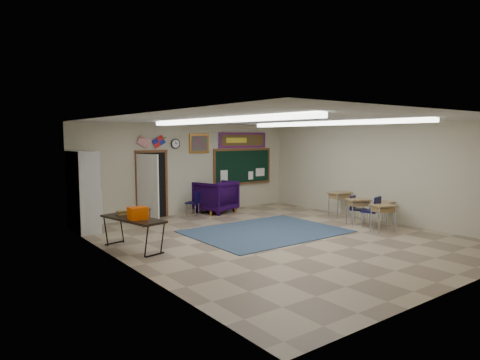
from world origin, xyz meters
TOP-DOWN VIEW (x-y plane):
  - floor at (0.00, 0.00)m, footprint 9.00×9.00m
  - back_wall at (0.00, 4.50)m, footprint 8.00×0.04m
  - front_wall at (0.00, -4.50)m, footprint 8.00×0.04m
  - left_wall at (-4.00, 0.00)m, footprint 0.04×9.00m
  - right_wall at (4.00, 0.00)m, footprint 0.04×9.00m
  - ceiling at (0.00, 0.00)m, footprint 8.00×9.00m
  - area_rug at (0.20, 0.80)m, footprint 4.00×3.00m
  - fluorescent_strips at (0.00, 0.00)m, footprint 3.86×6.00m
  - doorway at (-1.50, 4.35)m, footprint 1.10×0.89m
  - chalkboard at (2.20, 4.46)m, footprint 2.55×0.14m
  - bulletin_board at (2.20, 4.47)m, footprint 2.10×0.05m
  - framed_art_print at (0.35, 4.47)m, footprint 0.75×0.05m
  - wall_clock at (-0.55, 4.47)m, footprint 0.32×0.05m
  - wall_flags at (-1.40, 4.44)m, footprint 1.16×0.06m
  - storage_cabinet at (-3.71, 3.85)m, footprint 0.59×1.25m
  - wingback_armchair at (0.79, 4.15)m, footprint 1.48×1.50m
  - student_chair_reading at (-0.16, 4.07)m, footprint 0.57×0.57m
  - student_chair_desk_a at (2.89, -0.61)m, footprint 0.55×0.55m
  - student_chair_desk_b at (3.09, -0.03)m, footprint 0.52×0.52m
  - student_desk_front_left at (2.94, -0.14)m, footprint 0.79×0.71m
  - student_desk_front_right at (3.52, 1.05)m, footprint 0.71×0.55m
  - student_desk_back_left at (2.78, -1.09)m, footprint 0.73×0.63m
  - student_desk_back_right at (3.59, -0.56)m, footprint 0.59×0.46m
  - folding_table at (-3.41, 1.22)m, footprint 0.95×1.86m
  - wooden_stool at (-2.14, 3.32)m, footprint 0.30×0.30m

SIDE VIEW (x-z plane):
  - floor at x=0.00m, z-range 0.00..0.00m
  - area_rug at x=0.20m, z-range 0.00..0.02m
  - wooden_stool at x=-2.14m, z-range 0.01..0.53m
  - student_desk_back_right at x=3.59m, z-range 0.04..0.72m
  - folding_table at x=-3.41m, z-range -0.10..0.91m
  - student_chair_reading at x=-0.16m, z-range 0.00..0.81m
  - student_desk_back_left at x=2.78m, z-range 0.04..0.78m
  - student_chair_desk_b at x=3.09m, z-range 0.00..0.83m
  - student_desk_front_left at x=2.94m, z-range 0.05..0.82m
  - student_desk_front_right at x=3.52m, z-range 0.05..0.85m
  - student_chair_desk_a at x=2.89m, z-range 0.00..0.91m
  - wingback_armchair at x=0.79m, z-range 0.00..1.09m
  - doorway at x=-1.50m, z-range -0.02..2.14m
  - storage_cabinet at x=-3.71m, z-range 0.00..2.20m
  - chalkboard at x=2.20m, z-range 0.81..2.11m
  - back_wall at x=0.00m, z-range 0.00..3.00m
  - front_wall at x=0.00m, z-range 0.00..3.00m
  - left_wall at x=-4.00m, z-range 0.00..3.00m
  - right_wall at x=4.00m, z-range 0.00..3.00m
  - framed_art_print at x=0.35m, z-range 2.02..2.67m
  - wall_clock at x=-0.55m, z-range 2.19..2.51m
  - bulletin_board at x=2.20m, z-range 2.18..2.73m
  - wall_flags at x=-1.40m, z-range 2.13..2.83m
  - fluorescent_strips at x=0.00m, z-range 2.89..2.99m
  - ceiling at x=0.00m, z-range 2.98..3.02m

